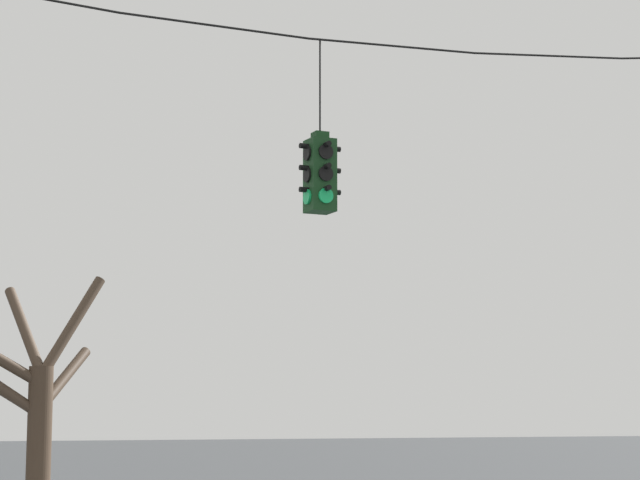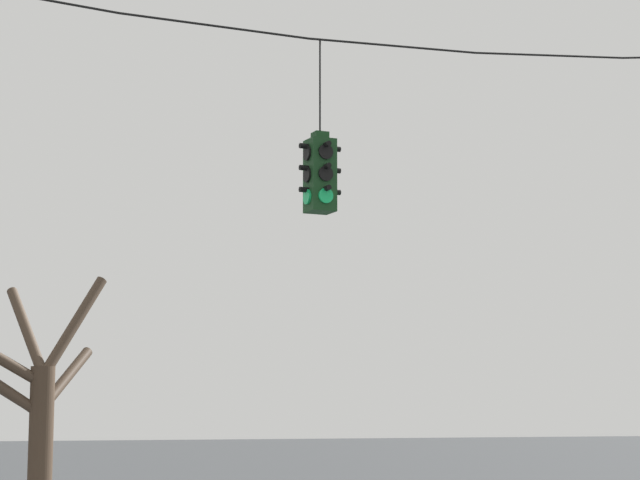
% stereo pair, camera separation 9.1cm
% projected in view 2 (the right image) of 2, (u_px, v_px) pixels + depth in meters
% --- Properties ---
extents(span_wire, '(17.94, 0.03, 0.73)m').
position_uv_depth(span_wire, '(217.00, 9.00, 15.98)').
color(span_wire, black).
extents(traffic_light_near_left_pole, '(0.58, 0.58, 2.32)m').
position_uv_depth(traffic_light_near_left_pole, '(320.00, 174.00, 16.28)').
color(traffic_light_near_left_pole, '#143819').
extents(bare_tree, '(3.47, 1.55, 4.50)m').
position_uv_depth(bare_tree, '(25.00, 412.00, 19.50)').
color(bare_tree, '#423326').
rests_on(bare_tree, ground_plane).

